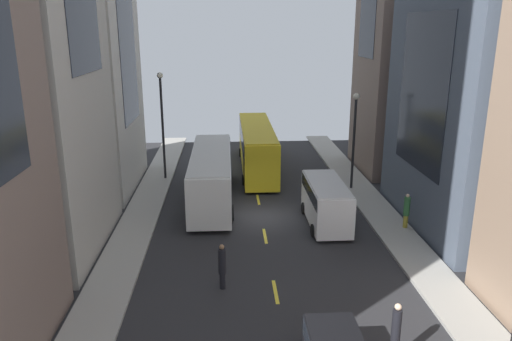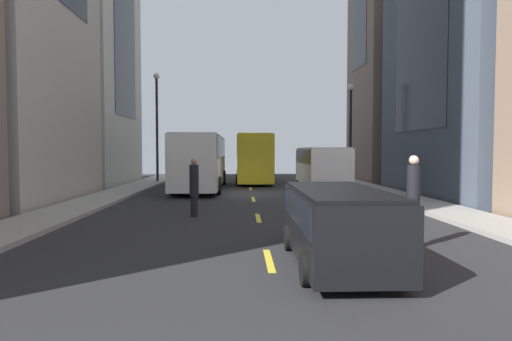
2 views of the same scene
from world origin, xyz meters
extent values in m
plane|color=#28282B|center=(0.00, 0.00, 0.00)|extent=(41.00, 41.00, 0.00)
cube|color=#9E9B93|center=(-7.39, 0.00, 0.07)|extent=(2.21, 44.00, 0.15)
cube|color=#9E9B93|center=(7.39, 0.00, 0.07)|extent=(2.21, 44.00, 0.15)
cube|color=yellow|center=(0.00, -9.00, 0.01)|extent=(0.16, 2.00, 0.01)
cube|color=yellow|center=(0.00, -3.00, 0.01)|extent=(0.16, 2.00, 0.01)
cube|color=yellow|center=(0.00, 3.00, 0.01)|extent=(0.16, 2.00, 0.01)
cube|color=yellow|center=(0.00, 9.00, 0.01)|extent=(0.16, 2.00, 0.01)
cube|color=yellow|center=(0.00, 15.00, 0.01)|extent=(0.16, 2.00, 0.01)
cube|color=yellow|center=(0.00, 21.00, 0.01)|extent=(0.16, 2.00, 0.01)
cube|color=beige|center=(-12.91, 6.62, 10.67)|extent=(8.42, 9.74, 21.35)
cube|color=#1E232D|center=(-12.91, 6.62, 10.67)|extent=(8.50, 5.36, 11.74)
cube|color=#4C5666|center=(12.16, -1.83, 7.76)|extent=(6.92, 11.73, 15.51)
cube|color=#1E232D|center=(12.16, -1.83, 7.76)|extent=(6.99, 6.45, 8.53)
cube|color=silver|center=(-3.11, 2.96, 1.77)|extent=(2.55, 11.44, 3.00)
cube|color=black|center=(-3.11, 2.96, 2.62)|extent=(2.60, 10.52, 1.20)
cube|color=beige|center=(-3.11, 2.96, 3.31)|extent=(2.45, 10.98, 0.08)
cylinder|color=black|center=(-4.28, 6.51, 0.50)|extent=(0.46, 1.00, 1.00)
cylinder|color=black|center=(-1.94, 6.51, 0.50)|extent=(0.46, 1.00, 1.00)
cylinder|color=black|center=(-4.28, -0.58, 0.50)|extent=(0.46, 1.00, 1.00)
cylinder|color=black|center=(-1.94, -0.58, 0.50)|extent=(0.46, 1.00, 1.00)
cube|color=yellow|center=(0.37, 10.43, 1.86)|extent=(2.45, 13.12, 3.30)
cube|color=black|center=(0.37, 10.43, 2.72)|extent=(2.50, 12.07, 1.48)
cube|color=gold|center=(0.37, 10.43, 3.55)|extent=(2.35, 12.60, 0.08)
cylinder|color=black|center=(-0.76, 14.50, 0.38)|extent=(0.44, 0.76, 0.76)
cylinder|color=black|center=(1.50, 14.50, 0.38)|extent=(0.44, 0.76, 0.76)
cylinder|color=black|center=(-0.76, 6.36, 0.38)|extent=(0.44, 0.76, 0.76)
cylinder|color=black|center=(1.50, 6.36, 0.38)|extent=(0.44, 0.76, 0.76)
cube|color=white|center=(3.70, -1.46, 1.35)|extent=(2.05, 5.64, 2.30)
cube|color=black|center=(3.70, -1.46, 2.10)|extent=(2.09, 5.19, 0.69)
cube|color=silver|center=(3.70, -1.46, 2.54)|extent=(1.97, 5.41, 0.08)
cylinder|color=black|center=(2.75, 0.29, 0.36)|extent=(0.37, 0.72, 0.72)
cylinder|color=black|center=(4.64, 0.29, 0.36)|extent=(0.37, 0.72, 0.72)
cylinder|color=black|center=(2.75, -3.20, 0.36)|extent=(0.37, 0.72, 0.72)
cylinder|color=black|center=(4.64, -3.20, 0.36)|extent=(0.37, 0.72, 0.72)
cylinder|color=gold|center=(8.12, -2.57, 0.52)|extent=(0.26, 0.26, 0.74)
cylinder|color=#336B38|center=(8.12, -2.57, 1.43)|extent=(0.35, 0.35, 1.08)
sphere|color=beige|center=(8.12, -2.57, 2.08)|extent=(0.21, 0.21, 0.21)
cylinder|color=black|center=(3.64, -13.93, 1.48)|extent=(0.33, 0.33, 1.18)
sphere|color=beige|center=(3.64, -13.93, 2.19)|extent=(0.24, 0.24, 0.24)
cylinder|color=black|center=(-2.33, -8.54, 0.38)|extent=(0.26, 0.26, 0.75)
cylinder|color=black|center=(-2.33, -8.54, 1.33)|extent=(0.34, 0.34, 1.16)
sphere|color=#8C6647|center=(-2.33, -8.54, 2.02)|extent=(0.22, 0.22, 0.22)
cylinder|color=black|center=(-6.79, 7.92, 3.92)|extent=(0.18, 0.18, 7.54)
sphere|color=silver|center=(-6.79, 7.92, 7.87)|extent=(0.44, 0.44, 0.44)
cylinder|color=black|center=(6.79, 4.72, 3.33)|extent=(0.18, 0.18, 6.36)
sphere|color=silver|center=(6.79, 4.72, 6.69)|extent=(0.44, 0.44, 0.44)
camera|label=1|loc=(-2.00, -28.12, 11.25)|focal=34.37mm
camera|label=2|loc=(-0.62, -24.51, 2.43)|focal=30.59mm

